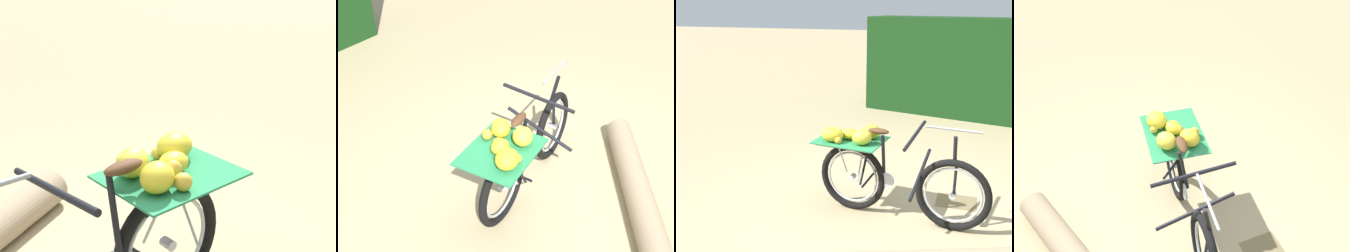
{
  "view_description": "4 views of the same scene",
  "coord_description": "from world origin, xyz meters",
  "views": [
    {
      "loc": [
        -1.25,
        -1.79,
        1.91
      ],
      "look_at": [
        0.63,
        -0.1,
        0.98
      ],
      "focal_mm": 53.26,
      "sensor_mm": 36.0,
      "label": 1
    },
    {
      "loc": [
        3.05,
        0.84,
        2.99
      ],
      "look_at": [
        0.43,
        -0.23,
        0.98
      ],
      "focal_mm": 46.66,
      "sensor_mm": 36.0,
      "label": 2
    },
    {
      "loc": [
        -0.67,
        3.69,
        2.14
      ],
      "look_at": [
        0.56,
        -0.18,
        0.93
      ],
      "focal_mm": 44.66,
      "sensor_mm": 36.0,
      "label": 3
    },
    {
      "loc": [
        -2.09,
        0.72,
        3.24
      ],
      "look_at": [
        0.61,
        -0.36,
        0.74
      ],
      "focal_mm": 41.58,
      "sensor_mm": 36.0,
      "label": 4
    }
  ],
  "objects": [
    {
      "name": "bicycle",
      "position": [
        0.09,
        -0.18,
        0.49
      ],
      "size": [
        1.8,
        0.75,
        1.03
      ],
      "rotation": [
        0.0,
        0.0,
        3.02
      ],
      "color": "black",
      "rests_on": "ground_plane"
    },
    {
      "name": "ground_plane",
      "position": [
        0.0,
        0.0,
        0.0
      ],
      "size": [
        60.0,
        60.0,
        0.0
      ],
      "primitive_type": "plane",
      "color": "tan"
    },
    {
      "name": "fallen_log",
      "position": [
        -0.18,
        0.85,
        0.13
      ],
      "size": [
        1.94,
        0.93,
        0.26
      ],
      "primitive_type": "cylinder",
      "rotation": [
        0.0,
        1.57,
        0.35
      ],
      "color": "#9E8466",
      "rests_on": "ground_plane"
    },
    {
      "name": "leaf_litter_patch",
      "position": [
        -0.58,
        -0.73,
        0.0
      ],
      "size": [
        0.44,
        0.36,
        0.01
      ],
      "primitive_type": "cube",
      "color": "olive",
      "rests_on": "ground_plane"
    }
  ]
}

